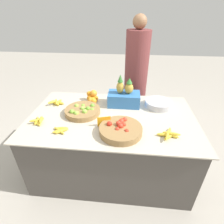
% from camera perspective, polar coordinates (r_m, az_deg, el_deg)
% --- Properties ---
extents(ground_plane, '(12.00, 12.00, 0.00)m').
position_cam_1_polar(ground_plane, '(2.31, 0.00, -16.86)').
color(ground_plane, '#ADA599').
extents(market_table, '(1.73, 1.05, 0.73)m').
position_cam_1_polar(market_table, '(2.05, 0.00, -9.99)').
color(market_table, '#4C4742').
rests_on(market_table, ground_plane).
extents(lime_bowl, '(0.37, 0.37, 0.09)m').
position_cam_1_polar(lime_bowl, '(1.89, -9.61, 0.39)').
color(lime_bowl, olive).
rests_on(lime_bowl, market_table).
extents(tomato_basket, '(0.39, 0.39, 0.10)m').
position_cam_1_polar(tomato_basket, '(1.58, 2.84, -5.61)').
color(tomato_basket, olive).
rests_on(tomato_basket, market_table).
extents(orange_pile, '(0.15, 0.18, 0.14)m').
position_cam_1_polar(orange_pile, '(2.10, -6.51, 4.58)').
color(orange_pile, orange).
rests_on(orange_pile, market_table).
extents(metal_bowl, '(0.30, 0.30, 0.07)m').
position_cam_1_polar(metal_bowl, '(2.06, 14.88, 2.64)').
color(metal_bowl, '#B7B7BF').
rests_on(metal_bowl, market_table).
extents(price_sign, '(0.12, 0.04, 0.10)m').
position_cam_1_polar(price_sign, '(1.66, -2.63, -3.08)').
color(price_sign, orange).
rests_on(price_sign, market_table).
extents(produce_crate, '(0.36, 0.22, 0.37)m').
position_cam_1_polar(produce_crate, '(2.00, 3.94, 4.99)').
color(produce_crate, '#3370B7').
rests_on(produce_crate, market_table).
extents(banana_bunch_front_left, '(0.18, 0.16, 0.06)m').
position_cam_1_polar(banana_bunch_front_left, '(2.14, -17.55, 3.01)').
color(banana_bunch_front_left, gold).
rests_on(banana_bunch_front_left, market_table).
extents(banana_bunch_middle_left, '(0.14, 0.16, 0.06)m').
position_cam_1_polar(banana_bunch_middle_left, '(1.86, -22.86, -2.68)').
color(banana_bunch_middle_left, gold).
rests_on(banana_bunch_middle_left, market_table).
extents(banana_bunch_back_center, '(0.16, 0.12, 0.03)m').
position_cam_1_polar(banana_bunch_back_center, '(1.67, -16.49, -5.71)').
color(banana_bunch_back_center, gold).
rests_on(banana_bunch_back_center, market_table).
extents(banana_bunch_middle_right, '(0.20, 0.22, 0.05)m').
position_cam_1_polar(banana_bunch_middle_right, '(1.62, 18.01, -6.99)').
color(banana_bunch_middle_right, gold).
rests_on(banana_bunch_middle_right, market_table).
extents(vendor_person, '(0.32, 0.32, 1.65)m').
position_cam_1_polar(vendor_person, '(2.59, 7.64, 9.34)').
color(vendor_person, brown).
rests_on(vendor_person, ground_plane).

